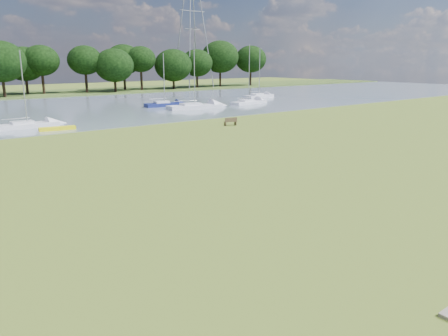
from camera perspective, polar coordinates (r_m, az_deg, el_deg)
ground at (r=21.71m, az=-1.69°, el=-2.90°), size 220.00×220.00×0.00m
river at (r=60.35m, az=-26.30°, el=6.46°), size 220.00×40.00×0.10m
riverbank_bench at (r=43.39m, az=0.87°, el=6.08°), size 1.35×0.69×0.80m
kayak at (r=43.04m, az=-20.94°, el=4.85°), size 3.28×1.25×0.32m
pylon at (r=105.48m, az=-4.20°, el=20.13°), size 6.82×4.78×28.24m
sailboat_0 at (r=75.94m, az=4.57°, el=9.46°), size 6.33×2.55×8.40m
sailboat_1 at (r=58.92m, az=-3.90°, el=8.18°), size 7.74×3.07×8.51m
sailboat_2 at (r=45.62m, az=-24.37°, el=5.30°), size 5.64×1.72×7.15m
sailboat_3 at (r=65.32m, az=3.22°, el=8.70°), size 6.45×2.57×8.47m
sailboat_8 at (r=62.05m, az=-7.80°, el=8.39°), size 5.79×2.23×7.26m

